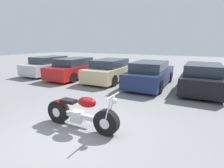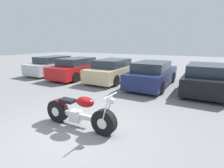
# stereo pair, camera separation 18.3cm
# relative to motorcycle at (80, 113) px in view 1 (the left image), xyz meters

# --- Properties ---
(ground_plane) EXTENTS (60.00, 60.00, 0.00)m
(ground_plane) POSITION_rel_motorcycle_xyz_m (0.06, -0.32, -0.42)
(ground_plane) COLOR slate
(motorcycle) EXTENTS (2.22, 0.62, 1.06)m
(motorcycle) POSITION_rel_motorcycle_xyz_m (0.00, 0.00, 0.00)
(motorcycle) COLOR black
(motorcycle) RESTS_ON ground_plane
(parked_car_silver) EXTENTS (1.79, 4.33, 1.30)m
(parked_car_silver) POSITION_rel_motorcycle_xyz_m (-6.99, 5.79, 0.19)
(parked_car_silver) COLOR #BCBCC1
(parked_car_silver) RESTS_ON ground_plane
(parked_car_red) EXTENTS (1.79, 4.33, 1.30)m
(parked_car_red) POSITION_rel_motorcycle_xyz_m (-4.53, 5.52, 0.19)
(parked_car_red) COLOR red
(parked_car_red) RESTS_ON ground_plane
(parked_car_champagne) EXTENTS (1.79, 4.33, 1.30)m
(parked_car_champagne) POSITION_rel_motorcycle_xyz_m (-2.08, 5.84, 0.19)
(parked_car_champagne) COLOR #C6B284
(parked_car_champagne) RESTS_ON ground_plane
(parked_car_navy) EXTENTS (1.79, 4.33, 1.30)m
(parked_car_navy) POSITION_rel_motorcycle_xyz_m (0.38, 5.59, 0.19)
(parked_car_navy) COLOR #19234C
(parked_car_navy) RESTS_ON ground_plane
(parked_car_black) EXTENTS (1.79, 4.33, 1.30)m
(parked_car_black) POSITION_rel_motorcycle_xyz_m (2.83, 5.80, 0.19)
(parked_car_black) COLOR black
(parked_car_black) RESTS_ON ground_plane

